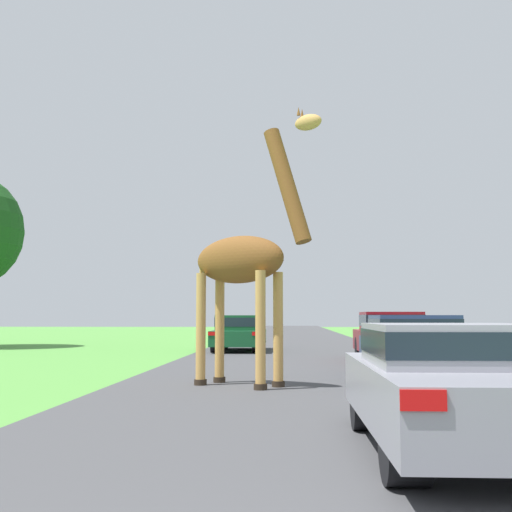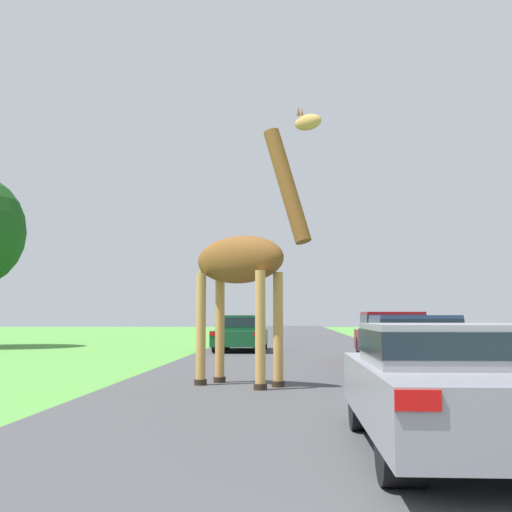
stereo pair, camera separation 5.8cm
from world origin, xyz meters
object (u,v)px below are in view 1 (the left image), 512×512
(giraffe_near_road, at_px, (245,262))
(car_lead_maroon, at_px, (452,382))
(car_queue_right, at_px, (240,332))
(car_queue_left, at_px, (413,345))
(car_far_ahead, at_px, (391,335))

(giraffe_near_road, height_order, car_lead_maroon, giraffe_near_road)
(giraffe_near_road, relative_size, car_queue_right, 1.20)
(giraffe_near_road, xyz_separation_m, car_lead_maroon, (2.47, -5.93, -1.71))
(giraffe_near_road, distance_m, car_queue_left, 4.31)
(car_lead_maroon, height_order, car_queue_left, car_queue_left)
(car_far_ahead, bearing_deg, giraffe_near_road, -119.12)
(giraffe_near_road, distance_m, car_lead_maroon, 6.65)
(car_lead_maroon, bearing_deg, car_queue_left, 82.01)
(car_queue_right, distance_m, car_queue_left, 11.95)
(car_lead_maroon, xyz_separation_m, car_queue_right, (-3.57, 18.69, 0.03))
(car_queue_right, bearing_deg, car_queue_left, -67.09)
(car_lead_maroon, bearing_deg, car_far_ahead, 83.72)
(car_lead_maroon, bearing_deg, car_queue_right, 100.82)
(car_far_ahead, bearing_deg, car_lead_maroon, -96.28)
(car_lead_maroon, relative_size, car_far_ahead, 1.00)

